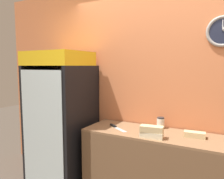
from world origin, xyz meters
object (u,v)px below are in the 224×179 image
at_px(condiment_jar, 161,123).
at_px(chefs_knife, 116,127).
at_px(sandwich_stack_bottom, 151,135).
at_px(sandwich_flat_left, 195,135).
at_px(beverage_cooler, 64,112).
at_px(sandwich_stack_middle, 152,129).

bearing_deg(condiment_jar, chefs_knife, -154.22).
distance_m(sandwich_stack_bottom, sandwich_flat_left, 0.45).
bearing_deg(sandwich_flat_left, beverage_cooler, -177.27).
bearing_deg(beverage_cooler, sandwich_stack_middle, -6.44).
xyz_separation_m(sandwich_flat_left, condiment_jar, (-0.41, 0.16, 0.04)).
bearing_deg(sandwich_stack_bottom, sandwich_flat_left, 30.16).
xyz_separation_m(sandwich_stack_bottom, sandwich_stack_middle, (0.00, 0.00, 0.06)).
height_order(sandwich_stack_bottom, condiment_jar, condiment_jar).
bearing_deg(sandwich_flat_left, sandwich_stack_middle, -149.84).
bearing_deg(sandwich_stack_bottom, beverage_cooler, 173.56).
xyz_separation_m(beverage_cooler, sandwich_stack_bottom, (1.30, -0.15, -0.08)).
distance_m(sandwich_stack_bottom, sandwich_stack_middle, 0.06).
distance_m(sandwich_stack_bottom, chefs_knife, 0.53).
bearing_deg(chefs_knife, sandwich_flat_left, 4.53).
distance_m(beverage_cooler, sandwich_flat_left, 1.70).
height_order(beverage_cooler, sandwich_flat_left, beverage_cooler).
height_order(sandwich_stack_bottom, sandwich_flat_left, sandwich_stack_bottom).
relative_size(beverage_cooler, sandwich_flat_left, 8.18).
height_order(chefs_knife, condiment_jar, condiment_jar).
distance_m(sandwich_stack_middle, condiment_jar, 0.39).
distance_m(sandwich_stack_middle, sandwich_flat_left, 0.46).
bearing_deg(sandwich_flat_left, condiment_jar, 158.11).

